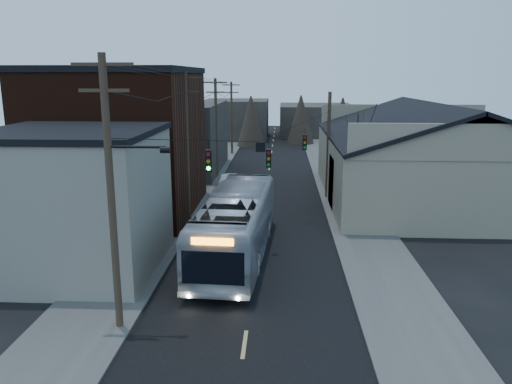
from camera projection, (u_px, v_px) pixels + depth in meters
ground at (240, 376)px, 16.51m from camera, size 160.00×160.00×0.00m
road_surface at (267, 184)px, 45.68m from camera, size 9.00×110.00×0.02m
sidewalk_left at (197, 183)px, 45.99m from camera, size 4.00×110.00×0.12m
sidewalk_right at (338, 185)px, 45.34m from camera, size 4.00×110.00×0.12m
building_clapboard at (75, 203)px, 24.91m from camera, size 8.00×8.00×7.00m
building_brick at (122, 144)px, 35.32m from camera, size 10.00×12.00×10.00m
building_left_far at (177, 138)px, 51.20m from camera, size 9.00×14.00×7.00m
warehouse at (429, 166)px, 39.56m from camera, size 16.16×20.60×7.73m
building_far_left at (236, 119)px, 79.34m from camera, size 10.00×12.00×6.00m
building_far_right at (316, 120)px, 83.66m from camera, size 12.00×14.00×5.00m
bare_tree at (356, 165)px, 34.81m from camera, size 0.40×0.40×7.20m
utility_lines at (225, 138)px, 39.01m from camera, size 11.24×45.28×10.50m
bus at (236, 224)px, 27.06m from camera, size 3.86×13.32×3.66m
parked_car at (229, 181)px, 44.04m from camera, size 1.46×3.75×1.22m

